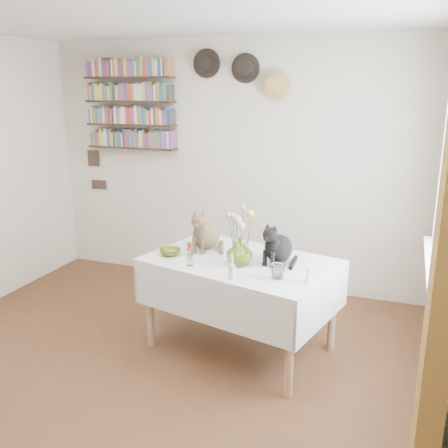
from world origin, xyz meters
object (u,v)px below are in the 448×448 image
at_px(black_cat, 279,241).
at_px(flower_vase, 239,252).
at_px(tabby_cat, 206,228).
at_px(dining_table, 241,282).
at_px(bookshelf_unit, 130,105).

distance_m(black_cat, flower_vase, 0.31).
bearing_deg(tabby_cat, black_cat, -5.71).
xyz_separation_m(dining_table, bookshelf_unit, (-1.65, 1.27, 1.28)).
height_order(flower_vase, bookshelf_unit, bookshelf_unit).
xyz_separation_m(dining_table, flower_vase, (0.03, -0.11, 0.29)).
xyz_separation_m(tabby_cat, bookshelf_unit, (-1.30, 1.09, 0.92)).
bearing_deg(flower_vase, black_cat, 32.46).
distance_m(black_cat, bookshelf_unit, 2.47).
relative_size(flower_vase, bookshelf_unit, 0.21).
bearing_deg(dining_table, bookshelf_unit, 142.54).
bearing_deg(bookshelf_unit, tabby_cat, -40.12).
bearing_deg(bookshelf_unit, black_cat, -31.99).
relative_size(tabby_cat, bookshelf_unit, 0.35).
relative_size(black_cat, flower_vase, 1.58).
distance_m(dining_table, black_cat, 0.45).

